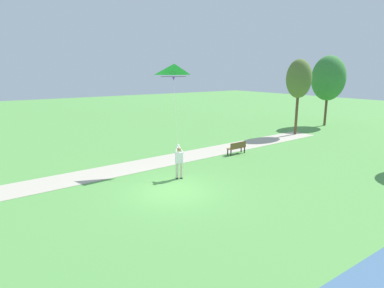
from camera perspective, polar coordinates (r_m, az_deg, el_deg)
The scene contains 7 objects.
ground_plane at distance 16.13m, azimuth -3.36°, elevation -8.24°, with size 120.00×120.00×0.00m, color #569947.
walkway_path at distance 21.20m, azimuth -6.00°, elevation -3.13°, with size 2.40×32.00×0.02m, color #B7AD99.
person_kite_flyer at distance 17.71m, azimuth -2.26°, elevation -2.75°, with size 0.63×0.51×1.83m.
flying_kite at distance 19.35m, azimuth -3.09°, elevation 12.27°, with size 2.27×1.73×4.29m.
park_bench_near_walkway at distance 23.18m, azimuth 7.81°, elevation -0.53°, with size 0.51×1.52×0.88m.
tree_treeline_center at distance 37.58m, azimuth 22.57°, elevation 10.47°, with size 3.32×3.65×7.27m.
tree_treeline_right at distance 31.23m, azimuth 18.03°, elevation 10.65°, with size 2.15×2.35×6.75m.
Camera 1 is at (12.80, -7.97, 5.74)m, focal length 30.79 mm.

